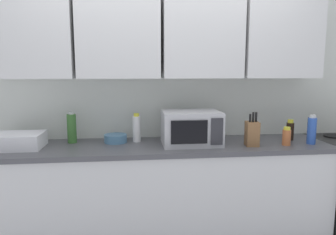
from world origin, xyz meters
The scene contains 11 objects.
wall_back_with_cabinets centered at (0.00, -0.07, 1.58)m, with size 3.70×0.38×2.60m.
counter_run centered at (0.00, -0.30, 0.45)m, with size 2.83×0.63×0.90m.
microwave centered at (0.24, -0.32, 1.04)m, with size 0.48×0.37×0.28m.
dish_rack centered at (-1.16, -0.30, 0.96)m, with size 0.38×0.30×0.12m, color silver.
knife_block centered at (0.73, -0.43, 1.00)m, with size 0.11×0.13×0.28m.
bottle_white_jar centered at (-0.22, -0.17, 1.02)m, with size 0.07×0.07×0.25m.
bottle_spice_jar centered at (1.02, -0.45, 0.97)m, with size 0.07×0.07×0.15m.
bottle_green_oil centered at (-0.77, -0.15, 1.03)m, with size 0.08×0.08×0.26m.
bottle_soy_dark centered at (1.14, -0.26, 0.99)m, with size 0.07×0.07×0.18m.
bottle_blue_cleaner centered at (1.25, -0.42, 1.02)m, with size 0.07×0.07×0.25m.
bowl_ceramic_small centered at (-0.40, -0.18, 0.93)m, with size 0.20×0.20×0.07m, color teal.
Camera 1 is at (-0.24, -2.84, 1.51)m, focal length 33.28 mm.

